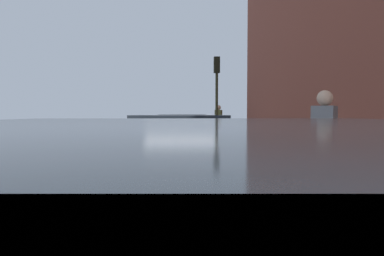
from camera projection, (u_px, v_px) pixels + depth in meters
name	position (u px, v px, depth m)	size (l,w,h in m)	color
ground_plane	(180.00, 157.00, 11.97)	(56.00, 56.00, 0.00)	#28282B
sidewalk	(273.00, 155.00, 12.11)	(28.00, 4.60, 0.15)	gray
lane_stripe_centre	(89.00, 157.00, 11.84)	(28.00, 0.14, 0.01)	gold
snow_bank_curb	(193.00, 141.00, 17.45)	(8.98, 0.56, 0.22)	white
parked_car_navy	(177.00, 154.00, 6.54)	(4.49, 2.03, 1.51)	black
parked_car_silver	(181.00, 135.00, 12.57)	(4.24, 2.00, 1.51)	black
pedestrian_olive_coat	(218.00, 123.00, 16.32)	(0.55, 0.58, 1.80)	black
pedestrian_grey_coat	(324.00, 146.00, 4.86)	(0.55, 0.51, 1.72)	black
traffic_light_pole	(217.00, 85.00, 15.05)	(0.35, 0.26, 3.90)	#2D2D19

